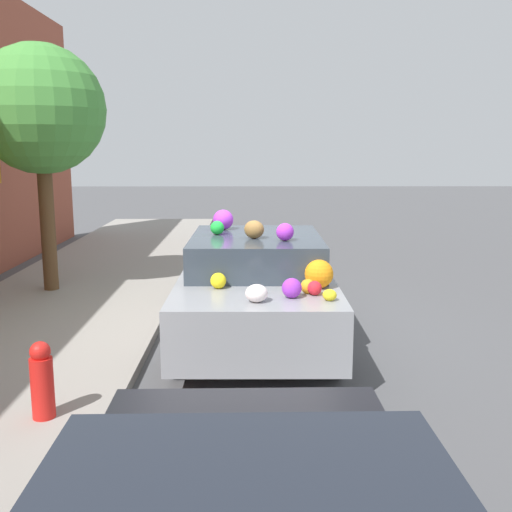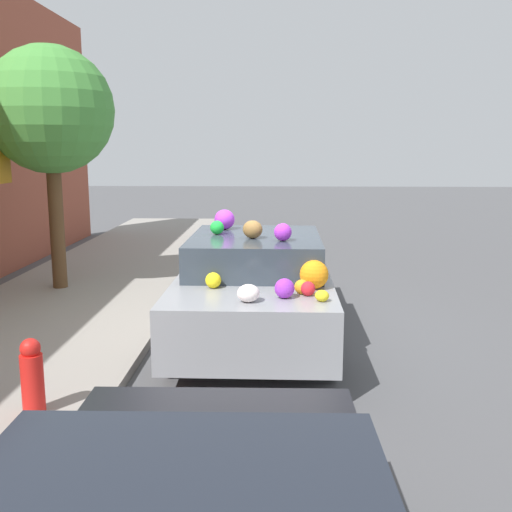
{
  "view_description": "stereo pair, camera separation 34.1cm",
  "coord_description": "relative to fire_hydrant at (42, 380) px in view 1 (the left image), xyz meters",
  "views": [
    {
      "loc": [
        -7.64,
        -0.14,
        2.49
      ],
      "look_at": [
        0.0,
        -0.21,
        1.08
      ],
      "focal_mm": 42.0,
      "sensor_mm": 36.0,
      "label": 1
    },
    {
      "loc": [
        -7.64,
        -0.48,
        2.49
      ],
      "look_at": [
        0.0,
        -0.21,
        1.08
      ],
      "focal_mm": 42.0,
      "sensor_mm": 36.0,
      "label": 2
    }
  ],
  "objects": [
    {
      "name": "ground_plane",
      "position": [
        2.66,
        -1.69,
        -0.47
      ],
      "size": [
        60.0,
        60.0,
        0.0
      ],
      "primitive_type": "plane",
      "color": "#4C4C4F"
    },
    {
      "name": "sidewalk_curb",
      "position": [
        2.66,
        1.01,
        -0.41
      ],
      "size": [
        24.0,
        3.2,
        0.12
      ],
      "color": "gray",
      "rests_on": "ground"
    },
    {
      "name": "street_tree",
      "position": [
        4.84,
        1.51,
        2.57
      ],
      "size": [
        2.06,
        2.06,
        3.98
      ],
      "color": "brown",
      "rests_on": "sidewalk_curb"
    },
    {
      "name": "fire_hydrant",
      "position": [
        0.0,
        0.0,
        0.0
      ],
      "size": [
        0.2,
        0.2,
        0.7
      ],
      "color": "red",
      "rests_on": "sidewalk_curb"
    },
    {
      "name": "art_car",
      "position": [
        2.62,
        -1.91,
        0.26
      ],
      "size": [
        4.44,
        1.89,
        1.65
      ],
      "rotation": [
        0.0,
        0.0,
        -0.01
      ],
      "color": "gray",
      "rests_on": "ground"
    }
  ]
}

